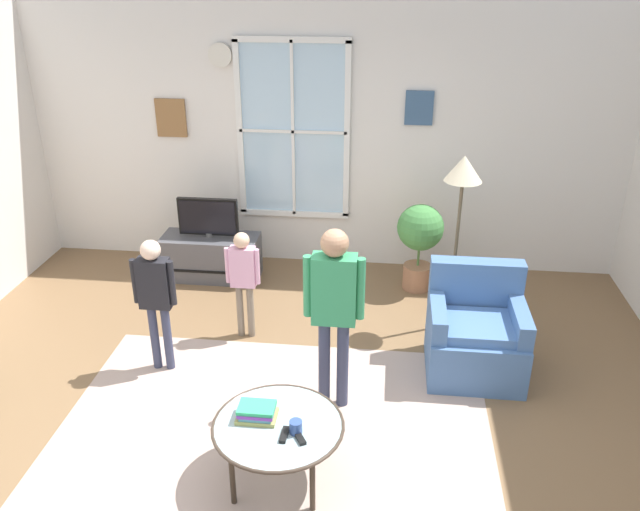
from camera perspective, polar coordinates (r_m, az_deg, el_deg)
The scene contains 16 objects.
ground_plane at distance 4.87m, azimuth -3.36°, elevation -14.92°, with size 6.83×6.25×0.02m, color brown.
back_wall at distance 6.79m, azimuth 0.29°, elevation 10.98°, with size 6.23×0.17×2.92m.
area_rug at distance 4.83m, azimuth -4.11°, elevation -15.11°, with size 3.13×2.22×0.01m, color tan.
tv_stand at distance 6.86m, azimuth -9.67°, elevation -0.14°, with size 1.01×0.43×0.47m.
television at distance 6.68m, azimuth -9.95°, elevation 3.39°, with size 0.62×0.08×0.42m.
armchair at distance 5.39m, azimuth 13.66°, elevation -6.87°, with size 0.76×0.74×0.87m.
coffee_table at distance 4.20m, azimuth -3.75°, elevation -15.05°, with size 0.85×0.85×0.44m.
book_stack at distance 4.22m, azimuth -5.65°, elevation -13.72°, with size 0.25×0.18×0.09m.
cup at distance 4.09m, azimuth -2.17°, elevation -15.03°, with size 0.08×0.08×0.09m, color #334C8C.
remote_near_books at distance 4.07m, azimuth -1.86°, elevation -15.88°, with size 0.04×0.14×0.02m, color black.
remote_near_cup at distance 4.09m, azimuth -3.20°, elevation -15.65°, with size 0.04×0.14×0.02m, color black.
person_black_shirt at distance 5.21m, azimuth -14.48°, elevation -3.06°, with size 0.35×0.16×1.16m.
person_pink_shirt at distance 5.58m, azimuth -6.86°, elevation -1.55°, with size 0.30×0.14×1.01m.
person_green_shirt at distance 4.55m, azimuth 1.26°, elevation -3.98°, with size 0.44×0.20×1.45m.
potted_plant_by_window at distance 6.47m, azimuth 8.89°, elevation 1.69°, with size 0.47×0.47×0.91m.
floor_lamp at distance 5.55m, azimuth 12.55°, elevation 6.03°, with size 0.32×0.32×1.63m.
Camera 1 is at (0.69, -3.67, 3.12)m, focal length 35.89 mm.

